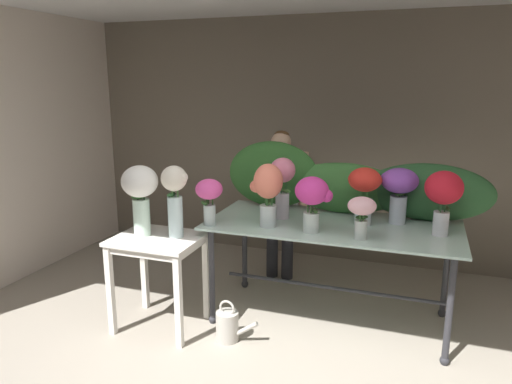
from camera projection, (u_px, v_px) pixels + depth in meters
ground_plane at (292, 320)px, 4.16m from camera, size 7.73×7.73×0.00m
wall_back at (333, 141)px, 5.40m from camera, size 5.94×0.12×2.73m
wall_left at (8, 148)px, 4.81m from camera, size 0.12×3.49×2.73m
display_table_glass at (332, 238)px, 4.00m from camera, size 2.06×0.98×0.88m
side_table_white at (158, 250)px, 3.92m from camera, size 0.70×0.58×0.79m
florist at (280, 190)px, 4.85m from camera, size 0.57×0.24×1.54m
foliage_backdrop at (353, 185)px, 4.22m from camera, size 2.33×0.30×0.62m
vase_scarlet_lilies at (365, 189)px, 3.88m from camera, size 0.27×0.26×0.48m
vase_fuchsia_hydrangea at (209, 195)px, 3.88m from camera, size 0.22×0.22×0.39m
vase_rosy_carnations at (282, 182)px, 4.07m from camera, size 0.22×0.22×0.53m
vase_magenta_tulips at (313, 197)px, 3.70m from camera, size 0.30×0.26×0.44m
vase_blush_stock at (362, 212)px, 3.55m from camera, size 0.21×0.21×0.32m
vase_crimson_ranunculus at (443, 193)px, 3.61m from camera, size 0.28×0.28×0.50m
vase_coral_freesia at (268, 189)px, 3.84m from camera, size 0.27×0.24×0.52m
vase_violet_snapdragons at (399, 188)px, 3.92m from camera, size 0.30×0.30×0.47m
vase_white_roses_tall at (140, 191)px, 3.85m from camera, size 0.29×0.29×0.58m
vase_cream_lisianthus_tall at (175, 196)px, 3.82m from camera, size 0.22×0.21×0.59m
watering_can at (228, 326)px, 3.81m from camera, size 0.35×0.18×0.34m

